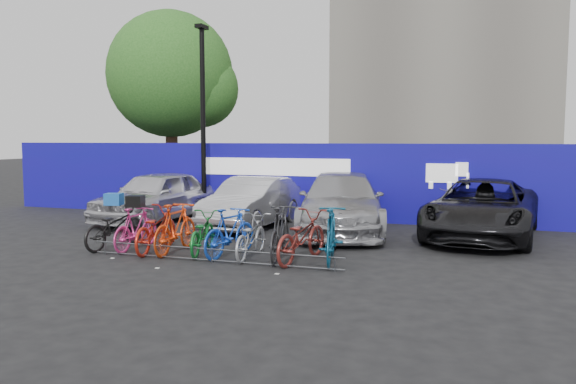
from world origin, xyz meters
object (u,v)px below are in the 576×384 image
at_px(bike_rack, 212,255).
at_px(bike_8, 301,237).
at_px(tree, 176,78).
at_px(bike_2, 156,229).
at_px(bike_6, 251,237).
at_px(bike_9, 331,235).
at_px(bike_7, 280,233).
at_px(car_1, 252,202).
at_px(car_2, 341,203).
at_px(car_3, 483,209).
at_px(bike_0, 115,227).
at_px(car_0, 156,196).
at_px(bike_5, 230,232).
at_px(bike_1, 136,229).
at_px(bike_3, 176,228).
at_px(lamppost, 203,116).
at_px(bike_4, 202,233).

xyz_separation_m(bike_rack, bike_8, (1.72, 0.65, 0.37)).
distance_m(tree, bike_2, 12.13).
height_order(bike_6, bike_9, bike_9).
bearing_deg(bike_7, bike_8, 169.44).
xyz_separation_m(car_1, car_2, (2.62, 0.02, 0.08)).
bearing_deg(car_3, bike_rack, -130.66).
relative_size(car_1, bike_7, 2.25).
bearing_deg(bike_2, bike_0, -9.19).
bearing_deg(bike_6, car_0, -42.46).
bearing_deg(bike_5, bike_1, 12.64).
relative_size(bike_1, bike_3, 0.88).
bearing_deg(lamppost, bike_3, -69.52).
relative_size(tree, bike_7, 4.04).
distance_m(bike_2, bike_7, 2.95).
bearing_deg(bike_rack, bike_7, 28.18).
bearing_deg(car_3, bike_8, -123.64).
distance_m(car_0, car_2, 5.84).
relative_size(bike_4, bike_8, 0.88).
distance_m(bike_6, bike_8, 1.14).
bearing_deg(bike_8, bike_rack, 31.65).
relative_size(lamppost, bike_4, 3.45).
bearing_deg(car_0, bike_5, -35.76).
height_order(bike_4, bike_8, bike_8).
bearing_deg(car_2, bike_3, -137.56).
bearing_deg(bike_3, bike_2, -0.91).
bearing_deg(car_3, bike_9, -119.17).
bearing_deg(bike_6, bike_0, -2.78).
distance_m(bike_rack, car_1, 4.74).
bearing_deg(bike_8, bike_5, 10.90).
bearing_deg(car_0, bike_7, -29.04).
height_order(bike_5, bike_9, bike_9).
height_order(bike_0, bike_1, bike_0).
bearing_deg(car_2, bike_8, -101.12).
distance_m(bike_5, bike_8, 1.61).
height_order(bike_3, bike_7, bike_7).
height_order(bike_2, bike_7, bike_7).
distance_m(car_1, bike_0, 4.34).
height_order(bike_0, bike_4, bike_0).
bearing_deg(tree, bike_3, -60.90).
xyz_separation_m(tree, bike_9, (9.10, -9.90, -4.49)).
distance_m(bike_rack, bike_4, 1.01).
bearing_deg(bike_3, bike_9, -178.80).
bearing_deg(bike_9, bike_1, -8.78).
relative_size(bike_rack, car_3, 1.03).
bearing_deg(bike_7, bike_rack, 19.88).
bearing_deg(car_2, lamppost, 152.18).
bearing_deg(bike_5, bike_6, -165.30).
bearing_deg(car_0, bike_1, -56.77).
bearing_deg(car_1, bike_2, -97.36).
bearing_deg(car_3, lamppost, 179.25).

